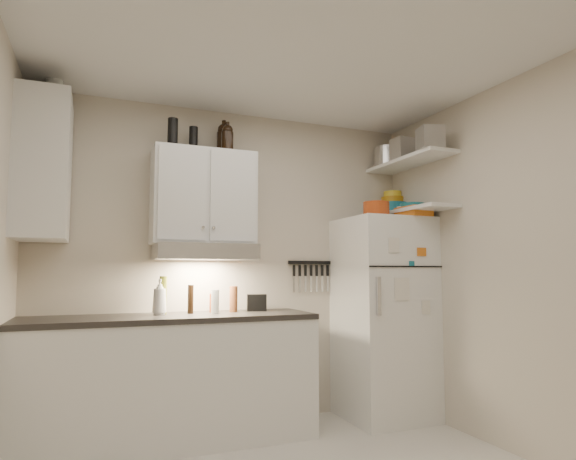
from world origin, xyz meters
name	(u,v)px	position (x,y,z in m)	size (l,w,h in m)	color
ceiling	(306,33)	(0.00, 0.00, 2.61)	(3.20, 3.00, 0.02)	silver
back_wall	(233,264)	(0.00, 1.51, 1.30)	(3.20, 0.02, 2.60)	beige
right_wall	(523,263)	(1.61, 0.00, 1.30)	(0.02, 3.00, 2.60)	beige
base_cabinet	(170,382)	(-0.55, 1.20, 0.44)	(2.10, 0.60, 0.88)	white
countertop	(172,318)	(-0.55, 1.20, 0.90)	(2.10, 0.62, 0.04)	#2A2724
upper_cabinet	(204,198)	(-0.30, 1.33, 1.83)	(0.80, 0.33, 0.75)	white
side_cabinet	(44,167)	(-1.44, 1.20, 1.95)	(0.33, 0.55, 1.00)	white
range_hood	(204,252)	(-0.30, 1.27, 1.39)	(0.76, 0.46, 0.12)	silver
fridge	(384,317)	(1.25, 1.16, 0.85)	(0.70, 0.68, 1.70)	white
shelf_hi	(409,162)	(1.45, 1.02, 2.20)	(0.30, 0.95, 0.03)	white
shelf_lo	(410,212)	(1.45, 1.02, 1.76)	(0.30, 0.95, 0.03)	white
knife_strip	(310,263)	(0.70, 1.49, 1.32)	(0.42, 0.02, 0.03)	black
dutch_oven	(376,210)	(1.12, 1.04, 1.76)	(0.22, 0.22, 0.13)	#A73B13
book_stack	(414,212)	(1.42, 0.93, 1.74)	(0.21, 0.26, 0.09)	orange
spice_jar	(400,213)	(1.36, 1.05, 1.75)	(0.06, 0.06, 0.10)	silver
stock_pot	(388,157)	(1.42, 1.31, 2.30)	(0.25, 0.25, 0.18)	silver
tin_a	(403,149)	(1.39, 1.01, 2.31)	(0.18, 0.16, 0.18)	#AAAAAD
tin_b	(430,138)	(1.37, 0.64, 2.30)	(0.18, 0.18, 0.18)	#AAAAAD
bowl_teal	(392,209)	(1.50, 1.36, 1.83)	(0.27, 0.27, 0.11)	#16667B
bowl_orange	(393,201)	(1.54, 1.42, 1.92)	(0.22, 0.22, 0.07)	#BB7C11
bowl_yellow	(393,194)	(1.54, 1.42, 1.98)	(0.17, 0.17, 0.05)	gold
plates	(412,207)	(1.45, 1.00, 1.80)	(0.21, 0.21, 0.05)	#16667B
growler_a	(224,139)	(-0.13, 1.39, 2.33)	(0.11, 0.11, 0.27)	black
growler_b	(227,138)	(-0.13, 1.26, 2.31)	(0.09, 0.09, 0.22)	black
thermos_a	(193,139)	(-0.38, 1.36, 2.30)	(0.07, 0.07, 0.20)	black
thermos_b	(173,133)	(-0.56, 1.29, 2.31)	(0.08, 0.08, 0.23)	black
side_jar	(54,90)	(-1.40, 1.28, 2.53)	(0.12, 0.12, 0.16)	silver
soap_bottle	(160,295)	(-0.63, 1.25, 1.07)	(0.11, 0.11, 0.29)	white
pepper_mill	(234,299)	(-0.06, 1.30, 1.02)	(0.06, 0.06, 0.20)	brown
oil_bottle	(163,295)	(-0.60, 1.28, 1.06)	(0.05, 0.05, 0.28)	olive
vinegar_bottle	(191,299)	(-0.40, 1.28, 1.03)	(0.05, 0.05, 0.22)	black
clear_bottle	(215,302)	(-0.23, 1.21, 1.01)	(0.06, 0.06, 0.18)	silver
red_jar	(214,303)	(-0.20, 1.33, 0.99)	(0.07, 0.07, 0.14)	#A73B13
caddy	(257,303)	(0.15, 1.34, 0.99)	(0.16, 0.11, 0.13)	black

